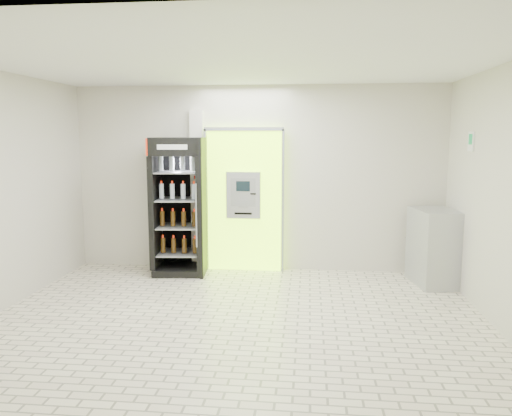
# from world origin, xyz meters

# --- Properties ---
(ground) EXTENTS (6.00, 6.00, 0.00)m
(ground) POSITION_xyz_m (0.00, 0.00, 0.00)
(ground) COLOR beige
(ground) RESTS_ON ground
(room_shell) EXTENTS (6.00, 6.00, 6.00)m
(room_shell) POSITION_xyz_m (0.00, 0.00, 1.84)
(room_shell) COLOR beige
(room_shell) RESTS_ON ground
(atm_assembly) EXTENTS (1.30, 0.24, 2.33)m
(atm_assembly) POSITION_xyz_m (-0.20, 2.41, 1.17)
(atm_assembly) COLOR #A9FF17
(atm_assembly) RESTS_ON ground
(pillar) EXTENTS (0.22, 0.11, 2.60)m
(pillar) POSITION_xyz_m (-0.98, 2.45, 1.30)
(pillar) COLOR silver
(pillar) RESTS_ON ground
(beverage_cooler) EXTENTS (0.88, 0.81, 2.17)m
(beverage_cooler) POSITION_xyz_m (-1.20, 2.14, 1.04)
(beverage_cooler) COLOR black
(beverage_cooler) RESTS_ON ground
(steel_cabinet) EXTENTS (0.70, 0.93, 1.12)m
(steel_cabinet) POSITION_xyz_m (2.71, 1.90, 0.56)
(steel_cabinet) COLOR #A6A8AD
(steel_cabinet) RESTS_ON ground
(exit_sign) EXTENTS (0.02, 0.22, 0.26)m
(exit_sign) POSITION_xyz_m (2.99, 1.40, 2.12)
(exit_sign) COLOR white
(exit_sign) RESTS_ON room_shell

